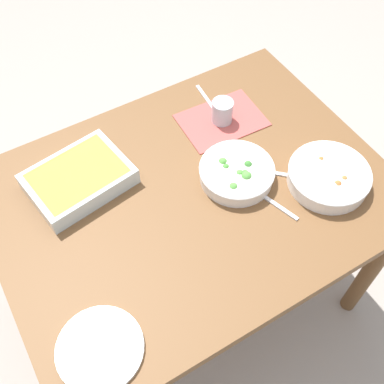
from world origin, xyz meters
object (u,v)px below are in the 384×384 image
(side_plate, at_px, (100,349))
(spoon_by_broccoli, at_px, (267,198))
(broccoli_bowl, at_px, (237,172))
(baking_dish, at_px, (79,178))
(stew_bowl, at_px, (329,176))
(spoon_spare, at_px, (211,105))
(spoon_by_stew, at_px, (300,177))
(drink_cup, at_px, (222,113))

(side_plate, distance_m, spoon_by_broccoli, 0.64)
(broccoli_bowl, height_order, spoon_by_broccoli, broccoli_bowl)
(baking_dish, bearing_deg, spoon_by_broccoli, 143.95)
(stew_bowl, distance_m, spoon_by_broccoli, 0.20)
(broccoli_bowl, xyz_separation_m, spoon_by_broccoli, (-0.04, 0.11, -0.02))
(stew_bowl, bearing_deg, spoon_by_broccoli, -12.46)
(spoon_by_broccoli, relative_size, spoon_spare, 0.98)
(spoon_by_stew, height_order, spoon_by_broccoli, same)
(stew_bowl, xyz_separation_m, drink_cup, (0.14, -0.39, 0.01))
(broccoli_bowl, bearing_deg, spoon_by_broccoli, 107.52)
(stew_bowl, relative_size, side_plate, 1.15)
(spoon_by_stew, relative_size, spoon_by_broccoli, 0.82)
(stew_bowl, height_order, spoon_spare, stew_bowl)
(side_plate, bearing_deg, stew_bowl, -172.04)
(broccoli_bowl, xyz_separation_m, baking_dish, (0.43, -0.22, 0.00))
(drink_cup, distance_m, spoon_by_broccoli, 0.35)
(broccoli_bowl, bearing_deg, spoon_by_stew, 149.62)
(baking_dish, relative_size, spoon_by_stew, 2.34)
(baking_dish, bearing_deg, stew_bowl, 150.01)
(baking_dish, bearing_deg, side_plate, 72.38)
(stew_bowl, height_order, baking_dish, same)
(broccoli_bowl, relative_size, drink_cup, 2.76)
(side_plate, xyz_separation_m, spoon_by_stew, (-0.76, -0.17, -0.00))
(spoon_by_stew, relative_size, spoon_spare, 0.80)
(stew_bowl, distance_m, baking_dish, 0.76)
(side_plate, distance_m, spoon_by_stew, 0.78)
(spoon_by_stew, bearing_deg, broccoli_bowl, -30.38)
(spoon_by_broccoli, bearing_deg, stew_bowl, 167.54)
(stew_bowl, distance_m, spoon_spare, 0.49)
(baking_dish, distance_m, side_plate, 0.52)
(spoon_by_broccoli, xyz_separation_m, spoon_spare, (-0.07, -0.42, 0.00))
(drink_cup, xyz_separation_m, spoon_by_stew, (-0.08, 0.33, -0.03))
(broccoli_bowl, distance_m, baking_dish, 0.48)
(drink_cup, bearing_deg, side_plate, 36.43)
(baking_dish, height_order, spoon_spare, baking_dish)
(drink_cup, relative_size, side_plate, 0.39)
(stew_bowl, distance_m, broccoli_bowl, 0.28)
(spoon_spare, bearing_deg, baking_dish, 9.05)
(side_plate, relative_size, spoon_spare, 1.25)
(baking_dish, relative_size, spoon_by_broccoli, 1.91)
(spoon_by_stew, bearing_deg, drink_cup, -77.17)
(stew_bowl, xyz_separation_m, baking_dish, (0.66, -0.38, 0.00))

